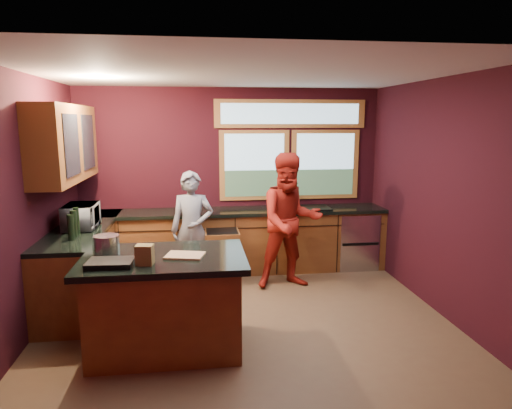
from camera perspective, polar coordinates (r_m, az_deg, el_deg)
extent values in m
plane|color=brown|center=(5.35, -1.21, -14.01)|extent=(4.50, 4.50, 0.00)
cube|color=black|center=(6.92, -3.09, 3.22)|extent=(4.50, 0.02, 2.70)
cube|color=black|center=(3.02, 2.91, -6.17)|extent=(4.50, 0.02, 2.70)
cube|color=black|center=(5.21, -26.67, -0.23)|extent=(0.02, 4.00, 2.70)
cube|color=black|center=(5.65, 22.03, 0.87)|extent=(0.02, 4.00, 2.70)
cube|color=silver|center=(4.90, -1.34, 16.11)|extent=(4.50, 4.00, 0.02)
cube|color=#8CAFC2|center=(6.92, -0.20, 4.90)|extent=(1.06, 0.02, 1.06)
cube|color=#8CAFC2|center=(7.14, 8.62, 4.96)|extent=(1.06, 0.02, 1.06)
cube|color=#A76830|center=(6.98, 4.37, 11.25)|extent=(2.30, 0.02, 0.42)
cube|color=#5B2D15|center=(5.91, -22.82, 7.05)|extent=(0.36, 1.80, 0.90)
cube|color=#5B2D15|center=(6.80, -2.82, -4.72)|extent=(4.50, 0.60, 0.88)
cube|color=black|center=(6.69, -2.85, -0.89)|extent=(4.50, 0.64, 0.05)
cube|color=#B7B7BC|center=(7.17, 12.13, -4.27)|extent=(0.60, 0.58, 0.85)
cube|color=black|center=(6.83, 6.41, -0.70)|extent=(0.66, 0.46, 0.05)
cube|color=#5B2D15|center=(6.13, -20.74, -7.09)|extent=(0.60, 2.30, 0.88)
cube|color=black|center=(6.01, -20.93, -2.86)|extent=(0.64, 2.30, 0.05)
cube|color=#5B2D15|center=(4.63, -11.21, -12.30)|extent=(1.40, 0.90, 0.88)
cube|color=black|center=(4.47, -11.42, -6.67)|extent=(1.55, 1.05, 0.06)
imported|color=slate|center=(6.15, -7.98, -3.14)|extent=(0.61, 0.43, 1.57)
imported|color=maroon|center=(6.07, 4.29, -2.09)|extent=(0.93, 0.76, 1.81)
imported|color=#999999|center=(5.90, -21.02, -1.40)|extent=(0.37, 0.54, 0.29)
imported|color=#999999|center=(6.82, 3.87, 1.22)|extent=(0.36, 0.31, 0.39)
cylinder|color=silver|center=(6.78, 3.85, 0.67)|extent=(0.12, 0.12, 0.28)
cube|color=tan|center=(4.40, -8.87, -6.31)|extent=(0.40, 0.33, 0.02)
cylinder|color=#B6B5BA|center=(4.65, -18.15, -4.77)|extent=(0.24, 0.24, 0.18)
cube|color=brown|center=(4.21, -13.75, -6.12)|extent=(0.17, 0.14, 0.18)
cube|color=black|center=(4.28, -17.74, -6.99)|extent=(0.42, 0.30, 0.05)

